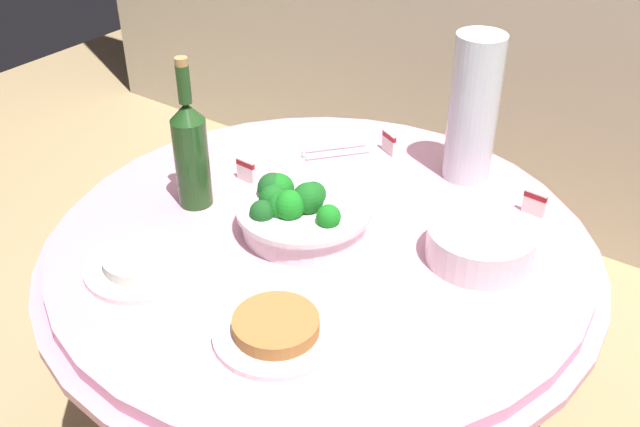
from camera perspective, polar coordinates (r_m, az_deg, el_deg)
buffet_table at (r=1.76m, az=0.00°, el=-11.38°), size 1.16×1.16×0.74m
broccoli_bowl at (r=1.51m, az=-1.62°, el=0.19°), size 0.28×0.28×0.12m
plate_stack at (r=1.47m, az=12.28°, el=-2.29°), size 0.21×0.21×0.07m
wine_bottle at (r=1.58m, az=-9.96°, el=4.80°), size 0.07×0.07×0.34m
decorative_fruit_vase at (r=1.69m, az=11.69°, el=7.31°), size 0.11×0.11×0.34m
serving_tongs at (r=1.82m, az=0.98°, el=4.80°), size 0.14×0.15×0.01m
food_plate_peanuts at (r=1.27m, az=-3.42°, el=-8.89°), size 0.22×0.22×0.04m
food_plate_rice at (r=1.46m, az=-13.65°, el=-3.76°), size 0.22×0.22×0.04m
label_placard_front at (r=1.63m, az=16.27°, el=0.85°), size 0.05×0.01×0.05m
label_placard_mid at (r=1.81m, az=5.35°, el=5.56°), size 0.05×0.03×0.05m
label_placard_rear at (r=1.69m, az=-5.78°, el=3.42°), size 0.05×0.01×0.05m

